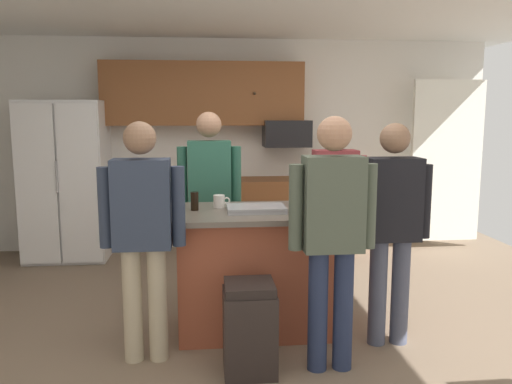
{
  "coord_description": "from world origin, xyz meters",
  "views": [
    {
      "loc": [
        -0.4,
        -3.75,
        1.69
      ],
      "look_at": [
        0.02,
        0.44,
        1.05
      ],
      "focal_mm": 36.24,
      "sensor_mm": 36.0,
      "label": 1
    }
  ],
  "objects_px": {
    "person_guest_by_door": "(143,226)",
    "trash_bin": "(250,328)",
    "serving_tray": "(256,209)",
    "glass_stout_tall": "(294,204)",
    "microwave_over_range": "(287,134)",
    "person_host_foreground": "(334,200)",
    "person_elder_center": "(210,193)",
    "refrigerator": "(66,181)",
    "mug_ceramic_white": "(219,201)",
    "tumbler_amber": "(195,201)",
    "person_guest_left": "(332,227)",
    "person_guest_right": "(392,220)",
    "kitchen_island": "(260,269)"
  },
  "relations": [
    {
      "from": "refrigerator",
      "to": "person_host_foreground",
      "type": "xyz_separation_m",
      "value": [
        2.75,
        -1.69,
        0.01
      ]
    },
    {
      "from": "person_guest_right",
      "to": "person_guest_by_door",
      "type": "bearing_deg",
      "value": 24.78
    },
    {
      "from": "person_host_foreground",
      "to": "trash_bin",
      "type": "distance_m",
      "value": 1.64
    },
    {
      "from": "refrigerator",
      "to": "serving_tray",
      "type": "xyz_separation_m",
      "value": [
        1.99,
        -2.28,
        0.05
      ]
    },
    {
      "from": "person_guest_left",
      "to": "mug_ceramic_white",
      "type": "distance_m",
      "value": 1.1
    },
    {
      "from": "person_elder_center",
      "to": "person_guest_left",
      "type": "bearing_deg",
      "value": 0.54
    },
    {
      "from": "serving_tray",
      "to": "microwave_over_range",
      "type": "bearing_deg",
      "value": 75.66
    },
    {
      "from": "kitchen_island",
      "to": "person_guest_right",
      "type": "bearing_deg",
      "value": -21.89
    },
    {
      "from": "refrigerator",
      "to": "kitchen_island",
      "type": "distance_m",
      "value": 3.05
    },
    {
      "from": "person_guest_by_door",
      "to": "person_elder_center",
      "type": "xyz_separation_m",
      "value": [
        0.46,
        1.17,
        0.04
      ]
    },
    {
      "from": "kitchen_island",
      "to": "tumbler_amber",
      "type": "bearing_deg",
      "value": 174.5
    },
    {
      "from": "kitchen_island",
      "to": "person_guest_left",
      "type": "bearing_deg",
      "value": -61.0
    },
    {
      "from": "person_guest_by_door",
      "to": "person_elder_center",
      "type": "bearing_deg",
      "value": 39.96
    },
    {
      "from": "person_host_foreground",
      "to": "serving_tray",
      "type": "height_order",
      "value": "person_host_foreground"
    },
    {
      "from": "person_guest_by_door",
      "to": "serving_tray",
      "type": "xyz_separation_m",
      "value": [
        0.8,
        0.41,
        0.03
      ]
    },
    {
      "from": "serving_tray",
      "to": "glass_stout_tall",
      "type": "bearing_deg",
      "value": -17.42
    },
    {
      "from": "refrigerator",
      "to": "tumbler_amber",
      "type": "bearing_deg",
      "value": -55.26
    },
    {
      "from": "microwave_over_range",
      "to": "kitchen_island",
      "type": "xyz_separation_m",
      "value": [
        -0.58,
        -2.36,
        -0.97
      ]
    },
    {
      "from": "microwave_over_range",
      "to": "serving_tray",
      "type": "height_order",
      "value": "microwave_over_range"
    },
    {
      "from": "glass_stout_tall",
      "to": "person_host_foreground",
      "type": "bearing_deg",
      "value": 54.78
    },
    {
      "from": "mug_ceramic_white",
      "to": "trash_bin",
      "type": "height_order",
      "value": "mug_ceramic_white"
    },
    {
      "from": "person_guest_right",
      "to": "tumbler_amber",
      "type": "xyz_separation_m",
      "value": [
        -1.42,
        0.42,
        0.09
      ]
    },
    {
      "from": "refrigerator",
      "to": "serving_tray",
      "type": "height_order",
      "value": "refrigerator"
    },
    {
      "from": "refrigerator",
      "to": "glass_stout_tall",
      "type": "bearing_deg",
      "value": -46.31
    },
    {
      "from": "microwave_over_range",
      "to": "person_host_foreground",
      "type": "distance_m",
      "value": 1.89
    },
    {
      "from": "kitchen_island",
      "to": "person_guest_by_door",
      "type": "relative_size",
      "value": 0.85
    },
    {
      "from": "microwave_over_range",
      "to": "tumbler_amber",
      "type": "distance_m",
      "value": 2.58
    },
    {
      "from": "tumbler_amber",
      "to": "glass_stout_tall",
      "type": "relative_size",
      "value": 1.01
    },
    {
      "from": "microwave_over_range",
      "to": "person_host_foreground",
      "type": "bearing_deg",
      "value": -85.38
    },
    {
      "from": "person_guest_left",
      "to": "glass_stout_tall",
      "type": "height_order",
      "value": "person_guest_left"
    },
    {
      "from": "person_elder_center",
      "to": "mug_ceramic_white",
      "type": "bearing_deg",
      "value": -20.76
    },
    {
      "from": "person_elder_center",
      "to": "refrigerator",
      "type": "bearing_deg",
      "value": -160.82
    },
    {
      "from": "kitchen_island",
      "to": "person_guest_left",
      "type": "distance_m",
      "value": 0.94
    },
    {
      "from": "person_host_foreground",
      "to": "trash_bin",
      "type": "bearing_deg",
      "value": 17.99
    },
    {
      "from": "person_guest_by_door",
      "to": "trash_bin",
      "type": "bearing_deg",
      "value": -47.53
    },
    {
      "from": "microwave_over_range",
      "to": "mug_ceramic_white",
      "type": "relative_size",
      "value": 4.23
    },
    {
      "from": "person_host_foreground",
      "to": "glass_stout_tall",
      "type": "height_order",
      "value": "person_host_foreground"
    },
    {
      "from": "person_host_foreground",
      "to": "person_elder_center",
      "type": "bearing_deg",
      "value": -45.54
    },
    {
      "from": "trash_bin",
      "to": "serving_tray",
      "type": "bearing_deg",
      "value": 80.53
    },
    {
      "from": "person_guest_by_door",
      "to": "tumbler_amber",
      "type": "relative_size",
      "value": 11.44
    },
    {
      "from": "refrigerator",
      "to": "person_host_foreground",
      "type": "distance_m",
      "value": 3.22
    },
    {
      "from": "person_elder_center",
      "to": "person_guest_right",
      "type": "xyz_separation_m",
      "value": [
        1.29,
        -1.08,
        -0.05
      ]
    },
    {
      "from": "person_guest_left",
      "to": "trash_bin",
      "type": "relative_size",
      "value": 2.75
    },
    {
      "from": "refrigerator",
      "to": "tumbler_amber",
      "type": "xyz_separation_m",
      "value": [
        1.52,
        -2.19,
        0.11
      ]
    },
    {
      "from": "mug_ceramic_white",
      "to": "tumbler_amber",
      "type": "relative_size",
      "value": 0.92
    },
    {
      "from": "microwave_over_range",
      "to": "serving_tray",
      "type": "distance_m",
      "value": 2.52
    },
    {
      "from": "refrigerator",
      "to": "person_host_foreground",
      "type": "bearing_deg",
      "value": -31.6
    },
    {
      "from": "person_elder_center",
      "to": "person_guest_left",
      "type": "distance_m",
      "value": 1.62
    },
    {
      "from": "microwave_over_range",
      "to": "person_host_foreground",
      "type": "xyz_separation_m",
      "value": [
        0.15,
        -1.81,
        -0.52
      ]
    },
    {
      "from": "person_guest_by_door",
      "to": "person_guest_right",
      "type": "bearing_deg",
      "value": -25.69
    }
  ]
}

